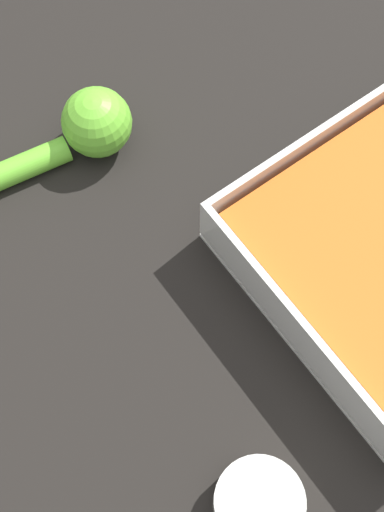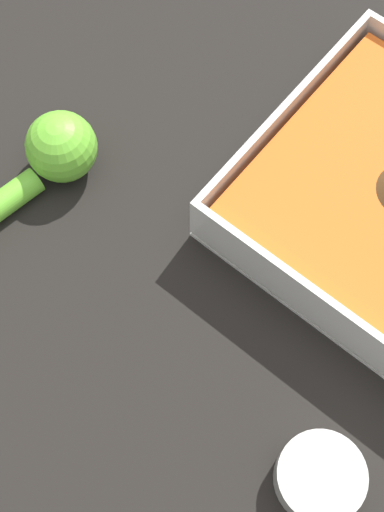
% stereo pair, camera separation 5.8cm
% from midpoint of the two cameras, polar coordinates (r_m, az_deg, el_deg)
% --- Properties ---
extents(spice_bowl, '(0.07, 0.07, 0.03)m').
position_cam_midpoint_polar(spice_bowl, '(0.55, 8.48, -19.36)').
color(spice_bowl, silver).
rests_on(spice_bowl, ground_plane).
extents(lemon_squeezer, '(0.07, 0.19, 0.06)m').
position_cam_midpoint_polar(lemon_squeezer, '(0.64, -6.72, 9.39)').
color(lemon_squeezer, '#6BC633').
rests_on(lemon_squeezer, ground_plane).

